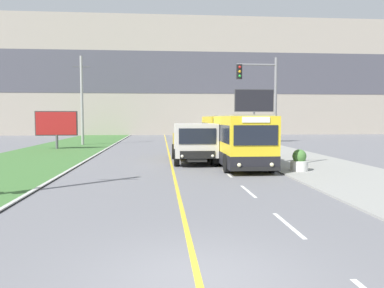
# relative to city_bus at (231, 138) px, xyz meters

# --- Properties ---
(ground_plane) EXTENTS (300.00, 300.00, 0.00)m
(ground_plane) POSITION_rel_city_bus_xyz_m (-3.96, -17.66, -1.54)
(ground_plane) COLOR slate
(lane_marking_centre) EXTENTS (2.88, 140.00, 0.01)m
(lane_marking_centre) POSITION_rel_city_bus_xyz_m (-3.55, -14.76, -1.54)
(lane_marking_centre) COLOR gold
(lane_marking_centre) RESTS_ON ground_plane
(apartment_block_background) EXTENTS (80.00, 8.04, 19.65)m
(apartment_block_background) POSITION_rel_city_bus_xyz_m (-3.96, 42.09, 8.28)
(apartment_block_background) COLOR #A89E8E
(apartment_block_background) RESTS_ON ground_plane
(city_bus) EXTENTS (2.65, 12.67, 3.04)m
(city_bus) POSITION_rel_city_bus_xyz_m (0.00, 0.00, 0.00)
(city_bus) COLOR yellow
(city_bus) RESTS_ON ground_plane
(dump_truck) EXTENTS (2.59, 6.86, 2.52)m
(dump_truck) POSITION_rel_city_bus_xyz_m (-2.53, -0.91, -0.28)
(dump_truck) COLOR black
(dump_truck) RESTS_ON ground_plane
(utility_pole_far) EXTENTS (1.80, 0.28, 9.28)m
(utility_pole_far) POSITION_rel_city_bus_xyz_m (-12.81, 16.13, 3.15)
(utility_pole_far) COLOR #9E9E99
(utility_pole_far) RESTS_ON ground_plane
(traffic_light_mast) EXTENTS (2.28, 0.32, 6.18)m
(traffic_light_mast) POSITION_rel_city_bus_xyz_m (1.14, -3.65, 2.38)
(traffic_light_mast) COLOR slate
(traffic_light_mast) RESTS_ON ground_plane
(billboard_large) EXTENTS (4.51, 0.24, 6.09)m
(billboard_large) POSITION_rel_city_bus_xyz_m (6.05, 18.05, 3.05)
(billboard_large) COLOR #59595B
(billboard_large) RESTS_ON ground_plane
(billboard_small) EXTENTS (3.74, 0.24, 3.48)m
(billboard_small) POSITION_rel_city_bus_xyz_m (-14.05, 10.83, 0.75)
(billboard_small) COLOR #59595B
(billboard_small) RESTS_ON ground_plane
(planter_round_near) EXTENTS (0.90, 0.90, 1.13)m
(planter_round_near) POSITION_rel_city_bus_xyz_m (2.67, -5.03, -0.96)
(planter_round_near) COLOR silver
(planter_round_near) RESTS_ON sidewalk_right
(planter_round_second) EXTENTS (0.92, 0.92, 1.13)m
(planter_round_second) POSITION_rel_city_bus_xyz_m (2.58, -0.40, -0.96)
(planter_round_second) COLOR silver
(planter_round_second) RESTS_ON sidewalk_right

